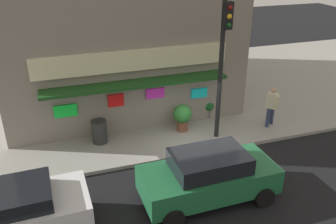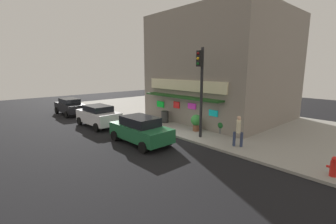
{
  "view_description": "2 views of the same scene",
  "coord_description": "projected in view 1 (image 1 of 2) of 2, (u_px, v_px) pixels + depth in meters",
  "views": [
    {
      "loc": [
        -4.75,
        -10.74,
        7.44
      ],
      "look_at": [
        -0.59,
        1.83,
        1.12
      ],
      "focal_mm": 38.41,
      "sensor_mm": 36.0,
      "label": 1
    },
    {
      "loc": [
        10.57,
        -10.25,
        4.51
      ],
      "look_at": [
        -2.27,
        1.31,
        1.25
      ],
      "focal_mm": 24.81,
      "sensor_mm": 36.0,
      "label": 2
    }
  ],
  "objects": [
    {
      "name": "parked_car_white",
      "position": [
        11.0,
        215.0,
        9.54
      ],
      "size": [
        4.16,
        2.19,
        1.65
      ],
      "color": "silver",
      "rests_on": "ground_plane"
    },
    {
      "name": "ground_plane",
      "position": [
        198.0,
        156.0,
        13.76
      ],
      "size": [
        59.34,
        59.34,
        0.0
      ],
      "primitive_type": "plane",
      "color": "black"
    },
    {
      "name": "traffic_light",
      "position": [
        223.0,
        52.0,
        13.25
      ],
      "size": [
        0.32,
        0.58,
        5.62
      ],
      "color": "black",
      "rests_on": "sidewalk"
    },
    {
      "name": "sidewalk",
      "position": [
        152.0,
        94.0,
        19.14
      ],
      "size": [
        39.56,
        12.64,
        0.14
      ],
      "primitive_type": "cube",
      "color": "gray",
      "rests_on": "ground_plane"
    },
    {
      "name": "corner_building",
      "position": [
        110.0,
        6.0,
        17.6
      ],
      "size": [
        10.24,
        10.51,
        8.83
      ],
      "color": "gray",
      "rests_on": "sidewalk"
    },
    {
      "name": "parked_car_green",
      "position": [
        208.0,
        176.0,
        11.15
      ],
      "size": [
        4.26,
        2.11,
        1.65
      ],
      "color": "#1E6038",
      "rests_on": "ground_plane"
    },
    {
      "name": "potted_plant_by_doorway",
      "position": [
        208.0,
        107.0,
        16.28
      ],
      "size": [
        0.53,
        0.53,
        0.83
      ],
      "color": "#59595B",
      "rests_on": "sidewalk"
    },
    {
      "name": "pedestrian",
      "position": [
        272.0,
        105.0,
        15.33
      ],
      "size": [
        0.56,
        0.54,
        1.76
      ],
      "color": "navy",
      "rests_on": "sidewalk"
    },
    {
      "name": "potted_plant_by_window",
      "position": [
        182.0,
        116.0,
        15.04
      ],
      "size": [
        0.79,
        0.79,
        1.17
      ],
      "color": "brown",
      "rests_on": "sidewalk"
    },
    {
      "name": "trash_can",
      "position": [
        99.0,
        132.0,
        14.22
      ],
      "size": [
        0.6,
        0.6,
        0.95
      ],
      "primitive_type": "cylinder",
      "color": "#2D2D2D",
      "rests_on": "sidewalk"
    }
  ]
}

